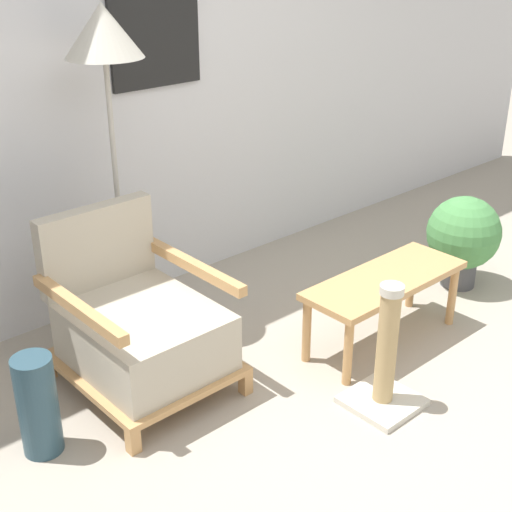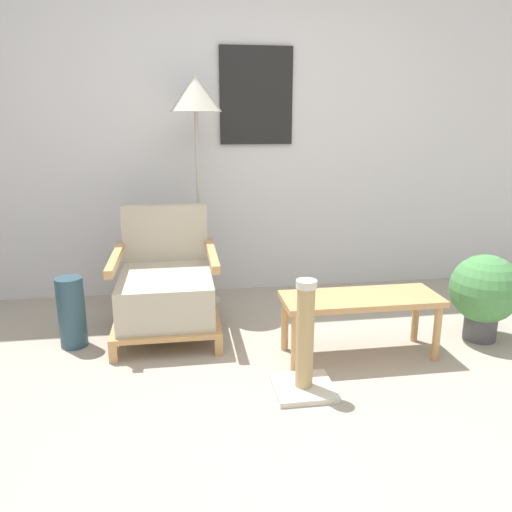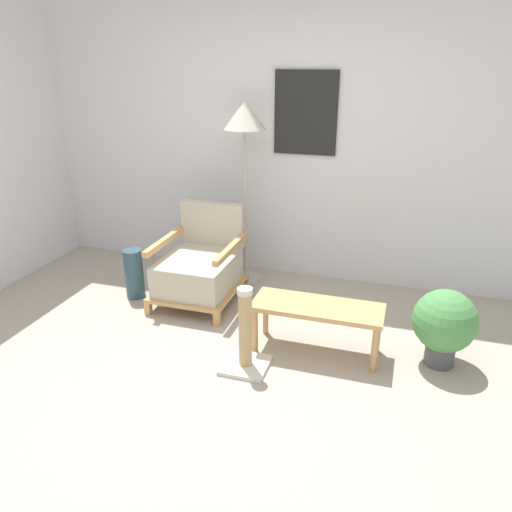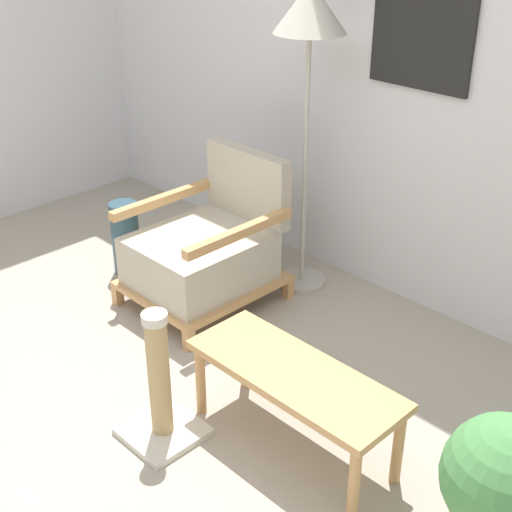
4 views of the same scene
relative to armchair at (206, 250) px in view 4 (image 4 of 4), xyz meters
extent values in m
plane|color=#A89E8E|center=(0.58, -1.27, -0.31)|extent=(14.00, 14.00, 0.00)
cube|color=silver|center=(0.58, 0.83, 1.04)|extent=(8.00, 0.06, 2.70)
cube|color=black|center=(0.72, 0.79, 1.24)|extent=(0.56, 0.02, 0.72)
cube|color=tan|center=(-0.31, -0.39, -0.25)|extent=(0.05, 0.05, 0.11)
cube|color=tan|center=(0.31, -0.39, -0.25)|extent=(0.05, 0.05, 0.11)
cube|color=tan|center=(-0.31, 0.34, -0.25)|extent=(0.05, 0.05, 0.11)
cube|color=tan|center=(0.31, 0.34, -0.25)|extent=(0.05, 0.05, 0.11)
cube|color=tan|center=(0.00, -0.03, -0.18)|extent=(0.67, 0.78, 0.03)
cube|color=#BCB29E|center=(0.00, -0.05, -0.03)|extent=(0.59, 0.68, 0.27)
cube|color=#BCB29E|center=(0.00, 0.32, 0.30)|extent=(0.59, 0.08, 0.39)
cube|color=tan|center=(-0.30, -0.03, 0.22)|extent=(0.05, 0.72, 0.05)
cube|color=tan|center=(0.30, -0.03, 0.22)|extent=(0.05, 0.72, 0.05)
cylinder|color=#B7B2A8|center=(0.25, 0.51, -0.29)|extent=(0.29, 0.29, 0.03)
cylinder|color=#B7B2A8|center=(0.25, 0.51, 0.42)|extent=(0.03, 0.03, 1.40)
cone|color=beige|center=(0.25, 0.51, 1.25)|extent=(0.37, 0.37, 0.25)
cube|color=tan|center=(1.14, -0.53, 0.05)|extent=(0.93, 0.35, 0.04)
cylinder|color=tan|center=(0.72, -0.66, -0.13)|extent=(0.04, 0.04, 0.34)
cylinder|color=tan|center=(1.56, -0.66, -0.13)|extent=(0.04, 0.04, 0.34)
cylinder|color=tan|center=(0.72, -0.39, -0.13)|extent=(0.04, 0.04, 0.34)
cylinder|color=tan|center=(1.56, -0.39, -0.13)|extent=(0.04, 0.04, 0.34)
cylinder|color=#2D4C5B|center=(-0.58, -0.13, -0.08)|extent=(0.17, 0.17, 0.45)
sphere|color=#4C8E4C|center=(2.00, -0.42, 0.04)|extent=(0.43, 0.43, 0.43)
cube|color=beige|center=(0.72, -0.88, -0.29)|extent=(0.31, 0.31, 0.03)
cylinder|color=tan|center=(0.72, -0.88, -0.01)|extent=(0.09, 0.09, 0.54)
cylinder|color=beige|center=(0.72, -0.88, 0.28)|extent=(0.11, 0.11, 0.04)
camera|label=1|loc=(-1.50, -2.48, 1.68)|focal=50.00mm
camera|label=2|loc=(0.11, -3.16, 1.07)|focal=35.00mm
camera|label=3|loc=(1.67, -3.66, 1.72)|focal=35.00mm
camera|label=4|loc=(2.66, -2.24, 1.79)|focal=50.00mm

